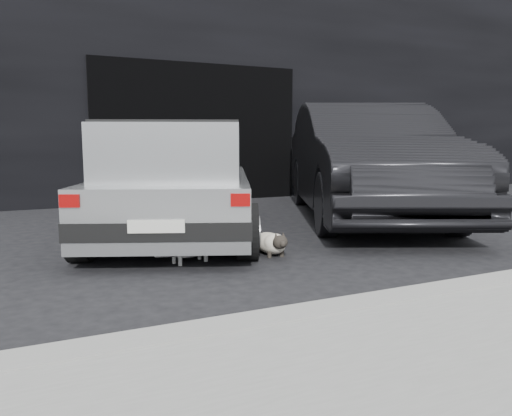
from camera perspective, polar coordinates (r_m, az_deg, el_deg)
name	(u,v)px	position (r m, az deg, el deg)	size (l,w,h in m)	color
ground	(231,243)	(5.69, -2.91, -4.03)	(80.00, 80.00, 0.00)	black
building_facade	(169,80)	(11.66, -9.91, 14.22)	(34.00, 4.00, 5.00)	black
garage_opening	(199,133)	(9.66, -6.53, 8.51)	(4.00, 0.10, 2.60)	black
curb	(485,287)	(4.17, 24.71, -8.24)	(18.00, 0.25, 0.12)	gray
silver_hatchback	(177,176)	(6.01, -8.97, 3.64)	(2.92, 4.01, 1.35)	#A5A8A9
second_car	(365,161)	(7.66, 12.40, 5.31)	(1.82, 5.22, 1.72)	black
cat_siamese	(272,243)	(5.08, 1.79, -4.02)	(0.31, 0.80, 0.27)	beige
cat_white	(193,246)	(4.82, -7.22, -4.28)	(0.69, 0.33, 0.33)	silver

